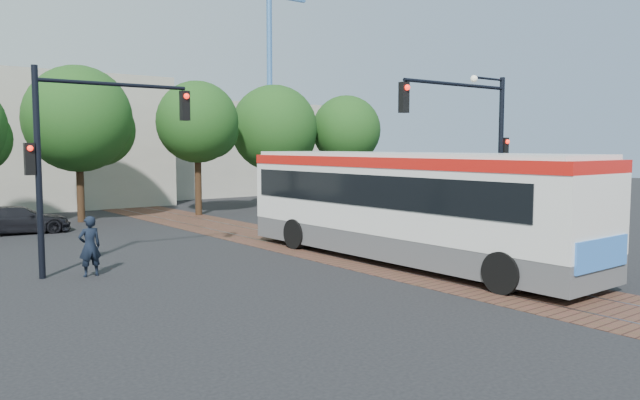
{
  "coord_description": "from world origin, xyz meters",
  "views": [
    {
      "loc": [
        -14.0,
        -14.65,
        3.77
      ],
      "look_at": [
        1.26,
        4.95,
        1.6
      ],
      "focal_mm": 35.0,
      "sensor_mm": 36.0,
      "label": 1
    }
  ],
  "objects_px": {
    "signal_pole_left": "(79,142)",
    "officer": "(90,246)",
    "traffic_island": "(496,241)",
    "city_bus": "(403,201)",
    "parked_car": "(19,220)",
    "signal_pole_main": "(480,135)"
  },
  "relations": [
    {
      "from": "signal_pole_left",
      "to": "officer",
      "type": "distance_m",
      "value": 3.03
    },
    {
      "from": "traffic_island",
      "to": "signal_pole_left",
      "type": "height_order",
      "value": "signal_pole_left"
    },
    {
      "from": "city_bus",
      "to": "parked_car",
      "type": "height_order",
      "value": "city_bus"
    },
    {
      "from": "officer",
      "to": "traffic_island",
      "type": "bearing_deg",
      "value": 160.48
    },
    {
      "from": "officer",
      "to": "city_bus",
      "type": "bearing_deg",
      "value": 155.22
    },
    {
      "from": "signal_pole_left",
      "to": "officer",
      "type": "relative_size",
      "value": 3.42
    },
    {
      "from": "signal_pole_main",
      "to": "parked_car",
      "type": "distance_m",
      "value": 19.42
    },
    {
      "from": "signal_pole_left",
      "to": "officer",
      "type": "xyz_separation_m",
      "value": [
        0.04,
        -0.54,
        -2.99
      ]
    },
    {
      "from": "city_bus",
      "to": "officer",
      "type": "xyz_separation_m",
      "value": [
        -8.83,
        3.86,
        -1.1
      ]
    },
    {
      "from": "signal_pole_main",
      "to": "officer",
      "type": "height_order",
      "value": "signal_pole_main"
    },
    {
      "from": "traffic_island",
      "to": "signal_pole_main",
      "type": "xyz_separation_m",
      "value": [
        -0.96,
        0.09,
        3.83
      ]
    },
    {
      "from": "signal_pole_main",
      "to": "signal_pole_left",
      "type": "bearing_deg",
      "value": 158.55
    },
    {
      "from": "traffic_island",
      "to": "signal_pole_left",
      "type": "distance_m",
      "value": 14.5
    },
    {
      "from": "city_bus",
      "to": "traffic_island",
      "type": "distance_m",
      "value": 4.64
    },
    {
      "from": "city_bus",
      "to": "signal_pole_main",
      "type": "relative_size",
      "value": 2.22
    },
    {
      "from": "signal_pole_main",
      "to": "city_bus",
      "type": "bearing_deg",
      "value": 173.06
    },
    {
      "from": "parked_car",
      "to": "signal_pole_left",
      "type": "bearing_deg",
      "value": -174.22
    },
    {
      "from": "traffic_island",
      "to": "signal_pole_main",
      "type": "height_order",
      "value": "signal_pole_main"
    },
    {
      "from": "city_bus",
      "to": "traffic_island",
      "type": "xyz_separation_m",
      "value": [
        4.31,
        -0.5,
        -1.65
      ]
    },
    {
      "from": "signal_pole_left",
      "to": "city_bus",
      "type": "bearing_deg",
      "value": -26.34
    },
    {
      "from": "signal_pole_main",
      "to": "parked_car",
      "type": "bearing_deg",
      "value": 127.98
    },
    {
      "from": "city_bus",
      "to": "signal_pole_left",
      "type": "bearing_deg",
      "value": 153.19
    }
  ]
}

